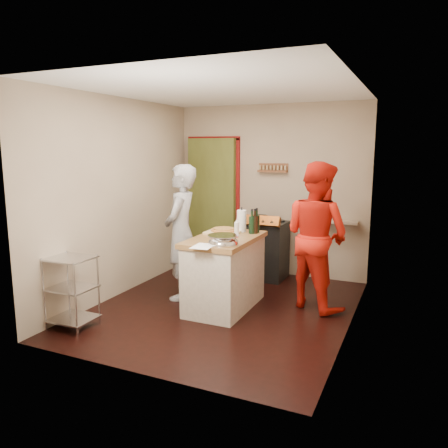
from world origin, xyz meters
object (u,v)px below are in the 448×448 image
(island, at_px, (225,270))
(person_stripe, at_px, (181,232))
(wire_shelving, at_px, (71,289))
(person_red, at_px, (316,236))
(stove, at_px, (265,249))

(island, height_order, person_stripe, person_stripe)
(wire_shelving, relative_size, person_stripe, 0.46)
(island, bearing_deg, person_red, 26.58)
(wire_shelving, xyz_separation_m, person_stripe, (0.61, 1.34, 0.43))
(island, distance_m, person_stripe, 0.79)
(person_stripe, bearing_deg, island, 69.99)
(stove, distance_m, person_red, 1.38)
(stove, height_order, person_red, person_red)
(island, relative_size, person_stripe, 0.75)
(stove, distance_m, island, 1.39)
(stove, xyz_separation_m, person_red, (0.95, -0.89, 0.45))
(wire_shelving, distance_m, person_red, 2.90)
(person_red, bearing_deg, wire_shelving, 66.04)
(wire_shelving, xyz_separation_m, island, (1.28, 1.23, 0.03))
(wire_shelving, height_order, person_red, person_red)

